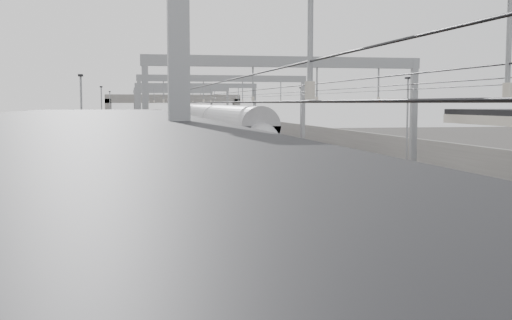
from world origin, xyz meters
name	(u,v)px	position (x,y,z in m)	size (l,w,h in m)	color
platform_left	(118,166)	(-8.00, 45.00, 0.50)	(4.00, 120.00, 1.00)	black
platform_right	(313,163)	(8.00, 45.00, 0.50)	(4.00, 120.00, 1.00)	black
tracks	(218,170)	(0.00, 45.00, 0.05)	(11.40, 140.00, 0.20)	black
overhead_line	(208,96)	(0.00, 51.62, 6.14)	(13.00, 140.00, 6.60)	gray
canopy_left	(54,130)	(-8.02, 2.99, 5.09)	(4.40, 30.00, 4.24)	black
overbridge	(173,104)	(0.00, 100.00, 5.31)	(22.00, 2.20, 6.90)	slate
wall_left	(76,153)	(-11.20, 45.00, 1.60)	(0.30, 120.00, 3.20)	slate
wall_right	(349,149)	(11.20, 45.00, 1.60)	(0.30, 120.00, 3.20)	slate
train	(220,138)	(1.50, 55.13, 2.08)	(2.67, 48.72, 4.23)	maroon
signal_green	(146,129)	(-5.20, 71.85, 2.42)	(0.32, 0.32, 3.48)	black
signal_red_near	(214,128)	(3.20, 72.74, 2.42)	(0.32, 0.32, 3.48)	black
signal_red_far	(233,128)	(5.40, 71.23, 2.42)	(0.32, 0.32, 3.48)	black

